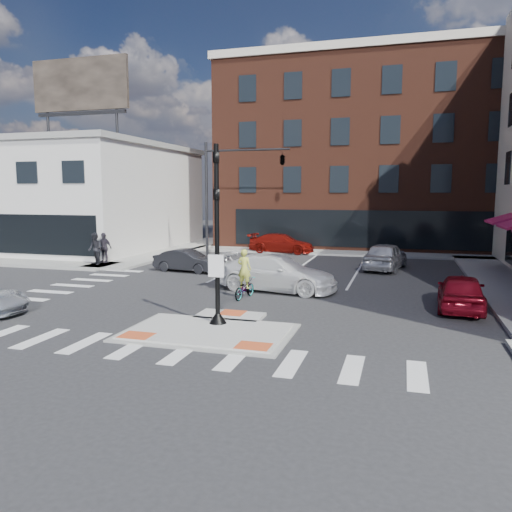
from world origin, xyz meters
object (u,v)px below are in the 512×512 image
(white_pickup, at_px, (276,273))
(bg_car_silver, at_px, (385,256))
(pedestrian_b, at_px, (104,248))
(bg_car_dark, at_px, (187,261))
(pedestrian_a, at_px, (95,249))
(cyclist, at_px, (244,282))
(bg_car_red, at_px, (281,243))
(red_sedan, at_px, (461,292))

(white_pickup, distance_m, bg_car_silver, 9.12)
(bg_car_silver, distance_m, pedestrian_b, 17.25)
(bg_car_dark, relative_size, pedestrian_a, 1.98)
(cyclist, bearing_deg, pedestrian_a, -18.87)
(cyclist, height_order, pedestrian_a, cyclist)
(pedestrian_a, height_order, pedestrian_b, pedestrian_a)
(pedestrian_a, bearing_deg, cyclist, 7.95)
(bg_car_dark, relative_size, pedestrian_b, 2.05)
(white_pickup, relative_size, bg_car_silver, 1.19)
(bg_car_silver, distance_m, cyclist, 11.38)
(bg_car_silver, bearing_deg, cyclist, 70.59)
(bg_car_dark, bearing_deg, cyclist, -131.44)
(cyclist, relative_size, pedestrian_a, 1.10)
(bg_car_red, bearing_deg, pedestrian_b, 140.20)
(red_sedan, xyz_separation_m, white_pickup, (-7.80, 1.74, 0.11))
(red_sedan, distance_m, bg_car_red, 19.38)
(red_sedan, bearing_deg, bg_car_red, -51.95)
(bg_car_red, bearing_deg, cyclist, -167.15)
(bg_car_red, bearing_deg, white_pickup, -162.57)
(bg_car_red, distance_m, cyclist, 16.49)
(pedestrian_a, bearing_deg, white_pickup, 18.02)
(pedestrian_b, bearing_deg, pedestrian_a, -85.71)
(bg_car_dark, distance_m, pedestrian_b, 6.18)
(bg_car_dark, bearing_deg, pedestrian_a, 96.72)
(bg_car_dark, height_order, bg_car_red, bg_car_red)
(bg_car_red, distance_m, pedestrian_b, 13.09)
(bg_car_red, bearing_deg, bg_car_silver, -124.38)
(pedestrian_a, relative_size, pedestrian_b, 1.04)
(bg_car_silver, relative_size, cyclist, 2.22)
(bg_car_dark, relative_size, bg_car_red, 0.78)
(white_pickup, distance_m, pedestrian_a, 13.00)
(red_sedan, height_order, bg_car_dark, red_sedan)
(white_pickup, relative_size, bg_car_red, 1.15)
(white_pickup, distance_m, cyclist, 2.28)
(bg_car_dark, xyz_separation_m, bg_car_silver, (10.91, 3.89, 0.18))
(red_sedan, distance_m, cyclist, 8.69)
(white_pickup, xyz_separation_m, cyclist, (-0.88, -2.11, -0.10))
(bg_car_dark, bearing_deg, bg_car_silver, -63.49)
(cyclist, xyz_separation_m, pedestrian_b, (-11.49, 7.02, 0.37))
(red_sedan, relative_size, bg_car_dark, 1.09)
(white_pickup, bearing_deg, pedestrian_a, 80.26)
(white_pickup, bearing_deg, red_sedan, -94.45)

